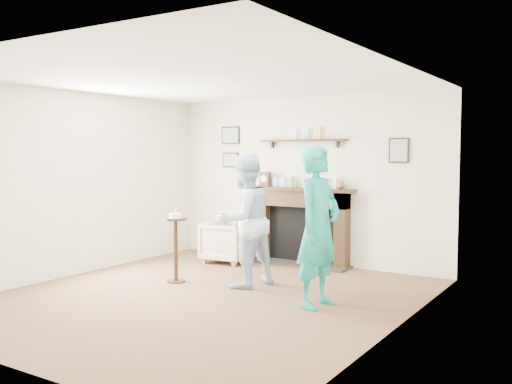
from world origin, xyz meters
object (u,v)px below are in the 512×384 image
armchair (228,262)px  woman (318,306)px  pedestal_table (176,237)px  man (244,286)px

armchair → woman: size_ratio=0.39×
woman → pedestal_table: pedestal_table is taller
man → pedestal_table: 1.09m
armchair → pedestal_table: size_ratio=0.72×
woman → man: bearing=79.4°
armchair → woman: woman is taller
woman → pedestal_table: 2.15m
pedestal_table → woman: bearing=-1.7°
armchair → pedestal_table: bearing=-178.3°
man → woman: (1.19, -0.34, 0.00)m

